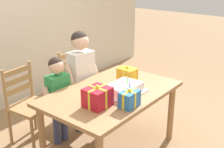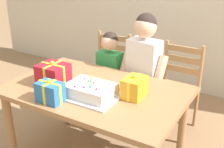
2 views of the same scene
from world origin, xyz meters
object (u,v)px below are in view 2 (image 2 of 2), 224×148
(gift_box_corner_small, at_px, (50,92))
(birthday_cake, at_px, (91,91))
(dining_table, at_px, (96,99))
(gift_box_red_large, at_px, (53,75))
(child_older, at_px, (144,66))
(chair_left, at_px, (109,73))
(chair_right, at_px, (176,88))
(gift_box_beside_cake, at_px, (135,87))
(child_younger, at_px, (110,71))

(gift_box_corner_small, bearing_deg, birthday_cake, 45.85)
(dining_table, bearing_deg, gift_box_red_large, -162.67)
(gift_box_corner_small, bearing_deg, child_older, 70.84)
(chair_left, bearing_deg, chair_right, 0.01)
(child_older, bearing_deg, chair_left, 151.86)
(gift_box_beside_cake, bearing_deg, chair_right, 85.29)
(dining_table, height_order, birthday_cake, birthday_cake)
(child_older, xyz_separation_m, child_younger, (-0.38, 0.00, -0.14))
(child_older, height_order, child_younger, child_older)
(dining_table, relative_size, child_older, 1.14)
(dining_table, distance_m, chair_right, 1.00)
(dining_table, xyz_separation_m, birthday_cake, (0.04, -0.13, 0.14))
(chair_right, bearing_deg, gift_box_corner_small, -114.76)
(gift_box_beside_cake, relative_size, chair_right, 0.22)
(gift_box_beside_cake, bearing_deg, child_older, 107.66)
(child_older, bearing_deg, child_younger, 179.93)
(gift_box_beside_cake, bearing_deg, child_younger, 134.91)
(gift_box_red_large, bearing_deg, birthday_cake, -3.10)
(gift_box_beside_cake, height_order, chair_right, gift_box_beside_cake)
(birthday_cake, relative_size, gift_box_corner_small, 2.20)
(dining_table, height_order, gift_box_corner_small, gift_box_corner_small)
(chair_right, relative_size, child_younger, 0.87)
(child_younger, bearing_deg, birthday_cake, -70.13)
(dining_table, xyz_separation_m, gift_box_corner_small, (-0.17, -0.35, 0.17))
(gift_box_corner_small, bearing_deg, gift_box_beside_cake, 37.54)
(chair_right, distance_m, child_older, 0.50)
(gift_box_red_large, relative_size, gift_box_beside_cake, 1.14)
(chair_left, bearing_deg, dining_table, -65.52)
(gift_box_beside_cake, distance_m, gift_box_corner_small, 0.63)
(gift_box_beside_cake, height_order, child_younger, child_younger)
(gift_box_corner_small, distance_m, chair_right, 1.41)
(child_older, distance_m, child_younger, 0.40)
(birthday_cake, height_order, gift_box_beside_cake, birthday_cake)
(gift_box_beside_cake, relative_size, chair_left, 0.22)
(child_older, bearing_deg, gift_box_beside_cake, -72.34)
(gift_box_red_large, height_order, child_older, child_older)
(birthday_cake, height_order, child_older, child_older)
(dining_table, distance_m, gift_box_red_large, 0.41)
(gift_box_beside_cake, xyz_separation_m, child_older, (-0.18, 0.55, -0.04))
(chair_right, bearing_deg, child_younger, -154.08)
(birthday_cake, xyz_separation_m, chair_right, (0.36, 1.03, -0.32))
(chair_left, bearing_deg, gift_box_beside_cake, -49.07)
(dining_table, distance_m, birthday_cake, 0.20)
(birthday_cake, relative_size, child_younger, 0.42)
(birthday_cake, xyz_separation_m, chair_left, (-0.45, 1.03, -0.32))
(dining_table, distance_m, child_older, 0.63)
(gift_box_corner_small, distance_m, chair_left, 1.31)
(dining_table, height_order, gift_box_beside_cake, gift_box_beside_cake)
(chair_right, bearing_deg, child_older, -129.14)
(dining_table, bearing_deg, gift_box_corner_small, -115.92)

